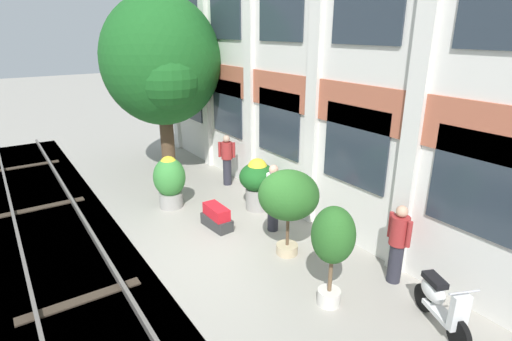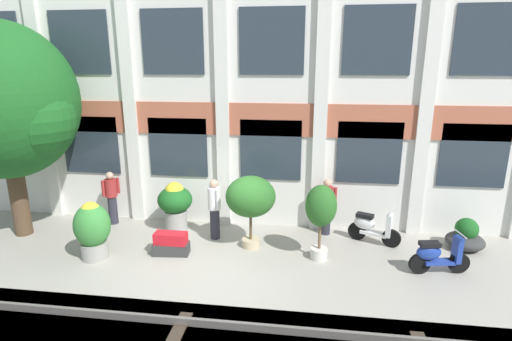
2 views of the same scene
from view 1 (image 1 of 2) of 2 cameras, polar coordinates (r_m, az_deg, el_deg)
The scene contains 13 objects.
ground_plane at distance 9.07m, azimuth -4.88°, elevation -10.92°, with size 80.00×80.00×0.00m, color #9E998E.
apartment_facade at distance 9.48m, azimuth 9.92°, elevation 18.45°, with size 16.41×0.64×8.96m.
rail_tracks at distance 8.38m, azimuth -23.83°, elevation -16.71°, with size 24.05×2.80×0.43m.
broadleaf_tree at distance 13.19m, azimuth -13.34°, elevation 14.57°, with size 3.88×3.69×5.67m.
potted_plant_low_pan at distance 6.87m, azimuth 10.94°, elevation -9.75°, with size 0.74×0.74×1.87m.
potted_plant_fluted_column at distance 10.55m, azimuth 0.20°, elevation -1.42°, with size 0.96×0.96×1.42m.
potted_plant_square_trough at distance 9.81m, azimuth -5.65°, elevation -6.68°, with size 0.92×0.46×0.57m.
potted_plant_ribbed_drum at distance 10.93m, azimuth -12.25°, elevation -1.25°, with size 0.86×0.86×1.44m.
potted_plant_terracotta_small at distance 8.26m, azimuth 4.67°, elevation -3.72°, with size 1.26×1.26×1.89m.
scooter_second_parked at distance 7.39m, azimuth 24.77°, elevation -16.72°, with size 1.30×0.73×0.98m.
resident_by_doorway at distance 9.40m, azimuth 2.48°, elevation -3.64°, with size 0.36×0.44×1.66m.
resident_watching_tracks at distance 12.26m, azimuth -4.18°, elevation 1.72°, with size 0.38×0.42×1.58m.
resident_near_plants at distance 8.00m, azimuth 19.61°, elevation -9.60°, with size 0.53×0.34×1.59m.
Camera 1 is at (6.87, -3.74, 4.59)m, focal length 28.00 mm.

